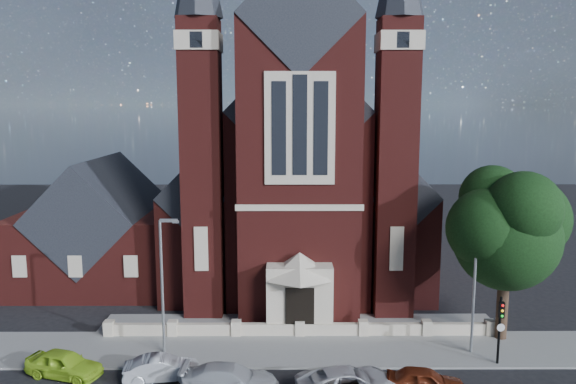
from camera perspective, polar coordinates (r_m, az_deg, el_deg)
name	(u,v)px	position (r m, az deg, el deg)	size (l,w,h in m)	color
ground	(297,292)	(44.49, 0.92, -10.12)	(120.00, 120.00, 0.00)	black
pavement_strip	(301,350)	(34.73, 1.28, -15.76)	(60.00, 5.00, 0.12)	gray
forecourt_paving	(299,324)	(38.40, 1.12, -13.28)	(26.00, 3.00, 0.14)	gray
forecourt_wall	(300,336)	(36.55, 1.20, -14.46)	(24.00, 0.40, 0.90)	beige
church	(295,175)	(50.41, 0.77, 1.69)	(20.01, 34.90, 29.20)	#541A16
parish_hall	(102,233)	(48.67, -18.38, -4.01)	(12.00, 12.20, 10.24)	#541A16
street_tree	(510,231)	(36.22, 21.66, -3.74)	(6.40, 6.60, 10.70)	black
street_lamp_left	(163,278)	(33.34, -12.54, -8.57)	(1.16, 0.22, 8.09)	gray
street_lamp_right	(476,278)	(34.38, 18.58, -8.29)	(1.16, 0.22, 8.09)	gray
traffic_signal	(500,322)	(33.93, 20.76, -12.24)	(0.28, 0.42, 4.00)	black
car_lime_van	(64,364)	(33.65, -21.78, -15.92)	(1.69, 4.20, 1.43)	#A8DA2B
car_silver_a	(162,368)	(31.84, -12.70, -17.08)	(1.38, 3.96, 1.30)	#AFB3B7
car_silver_b	(230,379)	(30.05, -5.92, -18.41)	(2.02, 4.96, 1.44)	#B6BABF
car_white_suv	(348,382)	(29.76, 6.12, -18.68)	(2.41, 5.22, 1.45)	silver
car_dark_red	(425,381)	(30.65, 13.75, -18.16)	(1.58, 3.92, 1.33)	maroon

